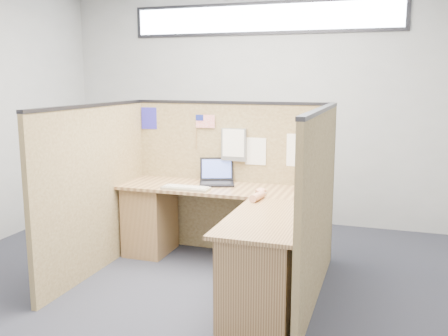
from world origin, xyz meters
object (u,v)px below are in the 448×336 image
(l_desk, at_px, (226,235))
(keyboard, at_px, (186,188))
(mouse, at_px, (261,193))
(laptop, at_px, (219,178))

(l_desk, bearing_deg, keyboard, 157.29)
(keyboard, bearing_deg, mouse, 0.06)
(l_desk, relative_size, laptop, 4.66)
(mouse, bearing_deg, laptop, 145.63)
(keyboard, height_order, mouse, mouse)
(l_desk, distance_m, laptop, 0.72)
(l_desk, distance_m, mouse, 0.49)
(keyboard, distance_m, mouse, 0.72)
(laptop, height_order, keyboard, laptop)
(l_desk, xyz_separation_m, laptop, (-0.25, 0.54, 0.40))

